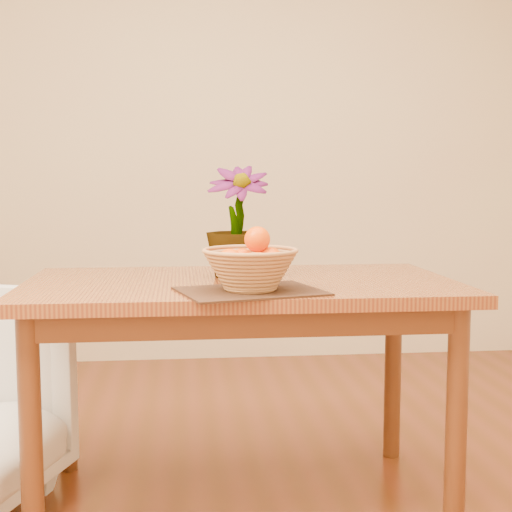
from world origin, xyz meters
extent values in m
cube|color=beige|center=(0.00, 2.25, 1.35)|extent=(4.00, 0.02, 2.70)
cube|color=brown|center=(0.00, 0.30, 0.73)|extent=(1.40, 0.80, 0.04)
cube|color=#4D2712|center=(0.00, 0.30, 0.67)|extent=(1.28, 0.68, 0.08)
cylinder|color=#4D2712|center=(-0.62, -0.02, 0.35)|extent=(0.06, 0.06, 0.71)
cylinder|color=#4D2712|center=(0.62, -0.02, 0.35)|extent=(0.06, 0.06, 0.71)
cylinder|color=#4D2712|center=(-0.62, 0.62, 0.35)|extent=(0.06, 0.06, 0.71)
cylinder|color=#4D2712|center=(0.62, 0.62, 0.35)|extent=(0.06, 0.06, 0.71)
cube|color=#331F12|center=(0.01, 0.04, 0.75)|extent=(0.46, 0.39, 0.01)
cylinder|color=#AA7646|center=(0.01, 0.04, 0.76)|extent=(0.14, 0.14, 0.01)
sphere|color=#FF5204|center=(0.01, 0.04, 0.84)|extent=(0.06, 0.06, 0.06)
sphere|color=#FF5204|center=(0.07, 0.06, 0.84)|extent=(0.08, 0.08, 0.08)
sphere|color=#FF5204|center=(-0.01, 0.10, 0.84)|extent=(0.07, 0.07, 0.07)
sphere|color=#FF5204|center=(-0.05, 0.03, 0.84)|extent=(0.08, 0.08, 0.08)
sphere|color=#FF5204|center=(0.02, -0.02, 0.84)|extent=(0.07, 0.07, 0.07)
sphere|color=#FF5204|center=(0.03, 0.06, 0.90)|extent=(0.08, 0.08, 0.08)
imported|color=#123F12|center=(0.00, 0.37, 0.94)|extent=(0.23, 0.23, 0.38)
camera|label=1|loc=(-0.20, -2.01, 1.07)|focal=50.00mm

